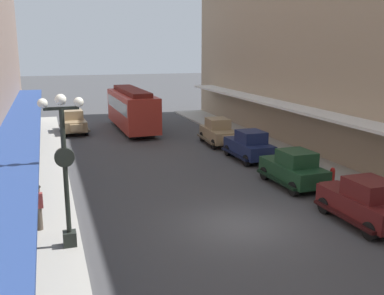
{
  "coord_description": "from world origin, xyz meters",
  "views": [
    {
      "loc": [
        -6.82,
        -14.6,
        6.73
      ],
      "look_at": [
        0.0,
        6.0,
        1.8
      ],
      "focal_mm": 41.19,
      "sensor_mm": 36.0,
      "label": 1
    }
  ],
  "objects": [
    {
      "name": "ground_plane",
      "position": [
        0.0,
        0.0,
        0.0
      ],
      "size": [
        200.0,
        200.0,
        0.0
      ],
      "primitive_type": "plane",
      "color": "#424244"
    },
    {
      "name": "pedestrian_0",
      "position": [
        -8.36,
        10.45,
        0.99
      ],
      "size": [
        0.36,
        0.24,
        1.64
      ],
      "color": "slate",
      "rests_on": "sidewalk_left"
    },
    {
      "name": "sidewalk_left",
      "position": [
        -7.5,
        0.0,
        0.07
      ],
      "size": [
        3.0,
        60.0,
        0.15
      ],
      "primitive_type": "cube",
      "color": "#A8A59E",
      "rests_on": "ground"
    },
    {
      "name": "parked_car_0",
      "position": [
        4.63,
        -1.35,
        0.94
      ],
      "size": [
        2.16,
        4.27,
        1.84
      ],
      "color": "#591919",
      "rests_on": "ground"
    },
    {
      "name": "pedestrian_1",
      "position": [
        -7.39,
        1.63,
        1.01
      ],
      "size": [
        0.36,
        0.28,
        1.67
      ],
      "color": "#4C4238",
      "rests_on": "sidewalk_left"
    },
    {
      "name": "parked_car_3",
      "position": [
        4.6,
        13.89,
        0.94
      ],
      "size": [
        2.31,
        4.32,
        1.84
      ],
      "color": "#997F5B",
      "rests_on": "ground"
    },
    {
      "name": "parked_car_5",
      "position": [
        4.54,
        3.74,
        0.94
      ],
      "size": [
        2.23,
        4.29,
        1.84
      ],
      "color": "#193D23",
      "rests_on": "ground"
    },
    {
      "name": "parked_car_1",
      "position": [
        4.74,
        9.19,
        0.94
      ],
      "size": [
        2.18,
        4.28,
        1.84
      ],
      "color": "#19234C",
      "rests_on": "ground"
    },
    {
      "name": "fire_hydrant",
      "position": [
        6.35,
        3.06,
        0.56
      ],
      "size": [
        0.24,
        0.24,
        0.82
      ],
      "color": "#B21E19",
      "rests_on": "sidewalk_right"
    },
    {
      "name": "parked_car_2",
      "position": [
        -4.88,
        21.52,
        0.94
      ],
      "size": [
        2.25,
        4.3,
        1.84
      ],
      "color": "#997F5B",
      "rests_on": "ground"
    },
    {
      "name": "streetcar",
      "position": [
        -0.19,
        21.19,
        1.9
      ],
      "size": [
        2.66,
        9.64,
        3.46
      ],
      "color": "#A52D23",
      "rests_on": "ground"
    },
    {
      "name": "lamp_post_with_clock",
      "position": [
        -6.4,
        -0.11,
        2.99
      ],
      "size": [
        1.42,
        0.44,
        5.16
      ],
      "color": "black",
      "rests_on": "sidewalk_left"
    }
  ]
}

